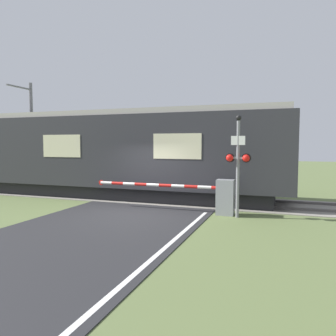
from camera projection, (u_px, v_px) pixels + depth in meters
name	position (u px, v px, depth m)	size (l,w,h in m)	color
ground_plane	(132.00, 214.00, 11.52)	(80.00, 80.00, 0.00)	#5B6B3D
track_bed	(164.00, 199.00, 14.58)	(36.00, 3.20, 0.13)	gray
train	(81.00, 153.00, 15.86)	(19.49, 3.00, 3.92)	black
crossing_barrier	(214.00, 195.00, 11.45)	(5.32, 0.44, 1.23)	gray
signal_post	(238.00, 160.00, 10.83)	(0.84, 0.26, 3.41)	gray
catenary_pole	(31.00, 132.00, 19.81)	(0.20, 1.90, 6.13)	slate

